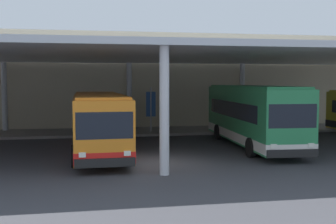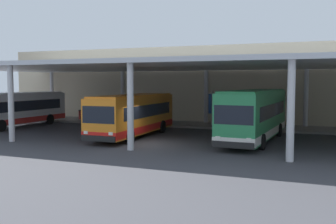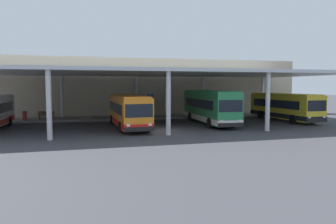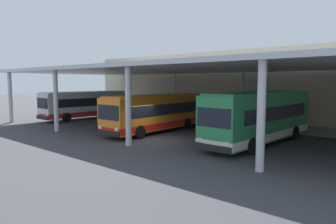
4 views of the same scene
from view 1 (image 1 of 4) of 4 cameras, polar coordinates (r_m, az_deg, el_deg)
The scene contains 7 objects.
ground_plane at distance 19.81m, azimuth -1.74°, elevation -6.95°, with size 200.00×200.00×0.00m, color #3D3D42.
platform_kerb at distance 31.33m, azimuth -4.97°, elevation -2.67°, with size 42.00×4.50×0.18m, color gray.
station_building_facade at distance 34.34m, azimuth -5.52°, elevation 4.27°, with size 48.00×1.60×7.76m, color #C1B293.
canopy_shelter at distance 24.93m, azimuth -3.68°, elevation 7.55°, with size 40.00×17.00×5.55m.
bus_second_bay at distance 22.23m, azimuth -9.41°, elevation -1.47°, with size 2.94×10.60×3.17m.
bus_middle_bay at distance 25.05m, azimuth 11.31°, elevation -0.43°, with size 3.07×11.43×3.57m.
banner_sign at distance 30.51m, azimuth -2.35°, elevation 0.72°, with size 0.70×0.12×3.20m.
Camera 1 is at (-2.91, -19.22, 3.83)m, focal length 44.85 mm.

